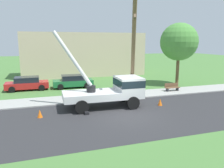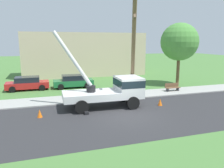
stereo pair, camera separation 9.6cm
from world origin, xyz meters
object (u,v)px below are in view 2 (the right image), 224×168
object	(u,v)px
utility_truck	(113,89)
traffic_cone_curbside	(129,97)
traffic_cone_behind	(40,113)
parked_sedan_green	(73,81)
leaning_utility_pole	(133,53)
park_bench	(172,87)
traffic_cone_ahead	(160,102)
parked_sedan_red	(28,83)
roadside_tree_far	(179,42)

from	to	relation	value
utility_truck	traffic_cone_curbside	world-z (taller)	utility_truck
traffic_cone_behind	parked_sedan_green	xyz separation A→B (m)	(3.67, 9.50, 0.43)
leaning_utility_pole	park_bench	distance (m)	7.20
traffic_cone_ahead	parked_sedan_green	distance (m)	11.05
traffic_cone_behind	parked_sedan_green	world-z (taller)	parked_sedan_green
leaning_utility_pole	park_bench	size ratio (longest dim) A/B	5.16
leaning_utility_pole	parked_sedan_green	world-z (taller)	leaning_utility_pole
utility_truck	park_bench	xyz separation A→B (m)	(7.48, 3.11, -0.95)
traffic_cone_ahead	park_bench	xyz separation A→B (m)	(3.75, 4.08, 0.18)
utility_truck	parked_sedan_red	world-z (taller)	utility_truck
parked_sedan_green	park_bench	xyz separation A→B (m)	(9.46, -5.36, -0.25)
traffic_cone_behind	traffic_cone_ahead	bearing A→B (deg)	0.37
parked_sedan_green	roadside_tree_far	distance (m)	13.06
park_bench	roadside_tree_far	size ratio (longest dim) A/B	0.22
utility_truck	parked_sedan_red	xyz separation A→B (m)	(-6.85, 8.68, -0.70)
parked_sedan_red	parked_sedan_green	world-z (taller)	same
parked_sedan_red	park_bench	bearing A→B (deg)	-21.23
leaning_utility_pole	parked_sedan_red	size ratio (longest dim) A/B	1.87
utility_truck	leaning_utility_pole	size ratio (longest dim) A/B	0.82
traffic_cone_curbside	traffic_cone_behind	bearing A→B (deg)	-161.89
utility_truck	park_bench	world-z (taller)	utility_truck
utility_truck	traffic_cone_curbside	xyz separation A→B (m)	(1.99, 1.47, -1.13)
parked_sedan_red	park_bench	distance (m)	15.38
traffic_cone_ahead	parked_sedan_green	bearing A→B (deg)	121.17
leaning_utility_pole	park_bench	xyz separation A→B (m)	(5.58, 2.59, -3.74)
park_bench	parked_sedan_red	bearing A→B (deg)	158.77
traffic_cone_curbside	parked_sedan_red	size ratio (longest dim) A/B	0.13
traffic_cone_behind	utility_truck	bearing A→B (deg)	10.33
utility_truck	traffic_cone_ahead	size ratio (longest dim) A/B	12.07
traffic_cone_behind	park_bench	world-z (taller)	park_bench
leaning_utility_pole	traffic_cone_ahead	xyz separation A→B (m)	(1.82, -1.49, -3.93)
parked_sedan_red	roadside_tree_far	size ratio (longest dim) A/B	0.61
leaning_utility_pole	traffic_cone_behind	bearing A→B (deg)	-168.43
traffic_cone_ahead	parked_sedan_green	world-z (taller)	parked_sedan_green
parked_sedan_green	traffic_cone_curbside	bearing A→B (deg)	-60.44
parked_sedan_red	roadside_tree_far	bearing A→B (deg)	-8.48
traffic_cone_behind	parked_sedan_red	size ratio (longest dim) A/B	0.13
traffic_cone_ahead	traffic_cone_behind	bearing A→B (deg)	-179.63
parked_sedan_red	traffic_cone_behind	bearing A→B (deg)	-82.93
traffic_cone_curbside	park_bench	distance (m)	5.74
utility_truck	traffic_cone_ahead	bearing A→B (deg)	-14.57
parked_sedan_red	park_bench	size ratio (longest dim) A/B	2.76
traffic_cone_behind	roadside_tree_far	xyz separation A→B (m)	(15.76, 7.18, 4.80)
traffic_cone_curbside	traffic_cone_ahead	bearing A→B (deg)	-54.48
leaning_utility_pole	traffic_cone_ahead	bearing A→B (deg)	-39.19
traffic_cone_ahead	traffic_cone_curbside	distance (m)	3.00
utility_truck	roadside_tree_far	distance (m)	12.39
parked_sedan_red	parked_sedan_green	size ratio (longest dim) A/B	1.00
roadside_tree_far	park_bench	bearing A→B (deg)	-130.80
utility_truck	parked_sedan_green	world-z (taller)	utility_truck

